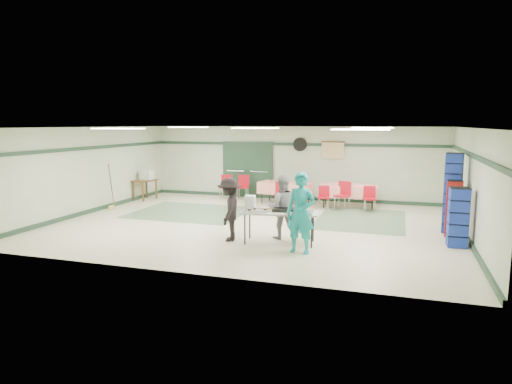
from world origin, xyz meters
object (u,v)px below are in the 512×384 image
(dining_table_b, at_px, (285,188))
(chair_b, at_px, (324,195))
(dining_table_a, at_px, (348,191))
(printer_table, at_px, (145,183))
(chair_d, at_px, (281,192))
(chair_loose_b, at_px, (226,184))
(chair_loose_a, at_px, (243,184))
(crate_stack_blue_b, at_px, (458,217))
(crate_stack_red, at_px, (454,209))
(volunteer_teal, at_px, (301,213))
(chair_c, at_px, (370,196))
(office_printer, at_px, (147,175))
(volunteer_dark, at_px, (229,209))
(serving_table, at_px, (280,213))
(crate_stack_blue_a, at_px, (453,193))
(chair_a, at_px, (343,193))
(volunteer_grey, at_px, (282,207))
(broom, at_px, (111,186))

(dining_table_b, bearing_deg, chair_b, -11.51)
(dining_table_a, height_order, printer_table, dining_table_a)
(chair_b, xyz_separation_m, chair_d, (-1.47, 0.01, 0.04))
(chair_b, distance_m, chair_loose_b, 3.90)
(chair_loose_a, xyz_separation_m, crate_stack_blue_b, (6.88, -4.80, 0.13))
(chair_d, distance_m, crate_stack_red, 5.84)
(volunteer_teal, xyz_separation_m, chair_loose_a, (-3.56, 6.38, -0.33))
(chair_c, bearing_deg, office_printer, 171.31)
(volunteer_teal, height_order, chair_d, volunteer_teal)
(chair_loose_a, bearing_deg, printer_table, -166.18)
(volunteer_dark, xyz_separation_m, dining_table_b, (0.04, 5.36, -0.19))
(chair_b, relative_size, chair_loose_a, 0.85)
(dining_table_b, bearing_deg, serving_table, -67.36)
(serving_table, xyz_separation_m, office_printer, (-6.33, 4.62, 0.20))
(crate_stack_blue_a, bearing_deg, chair_loose_a, 153.79)
(chair_loose_a, bearing_deg, chair_loose_b, -167.96)
(volunteer_dark, height_order, dining_table_b, volunteer_dark)
(volunteer_teal, xyz_separation_m, printer_table, (-6.98, 5.13, -0.25))
(serving_table, bearing_deg, crate_stack_red, 18.78)
(chair_a, height_order, chair_loose_b, chair_a)
(chair_a, height_order, chair_b, chair_a)
(serving_table, xyz_separation_m, crate_stack_blue_b, (3.97, 0.93, -0.03))
(chair_a, bearing_deg, chair_loose_a, -179.00)
(serving_table, distance_m, crate_stack_blue_a, 4.62)
(chair_loose_b, height_order, crate_stack_blue_a, crate_stack_blue_a)
(serving_table, relative_size, chair_d, 2.22)
(chair_a, bearing_deg, crate_stack_red, -25.76)
(dining_table_b, distance_m, chair_loose_a, 1.80)
(chair_loose_a, bearing_deg, chair_b, -24.69)
(dining_table_b, height_order, crate_stack_red, crate_stack_red)
(chair_b, bearing_deg, chair_c, -7.70)
(volunteer_grey, xyz_separation_m, chair_loose_b, (-3.44, 5.06, -0.23))
(chair_d, bearing_deg, chair_c, -8.74)
(dining_table_a, height_order, dining_table_b, same)
(chair_b, distance_m, office_printer, 6.63)
(volunteer_grey, height_order, dining_table_a, volunteer_grey)
(dining_table_a, height_order, broom, broom)
(chair_c, bearing_deg, dining_table_a, 133.15)
(printer_table, bearing_deg, crate_stack_blue_b, -9.10)
(chair_a, distance_m, office_printer, 7.26)
(dining_table_b, relative_size, chair_loose_a, 2.13)
(dining_table_b, xyz_separation_m, chair_a, (2.10, -0.56, 0.01))
(serving_table, height_order, broom, broom)
(dining_table_a, xyz_separation_m, dining_table_b, (-2.20, 0.00, -0.00))
(chair_b, height_order, crate_stack_blue_b, crate_stack_blue_b)
(crate_stack_blue_a, bearing_deg, office_printer, 167.48)
(volunteer_grey, relative_size, chair_b, 2.03)
(chair_a, xyz_separation_m, chair_loose_b, (-4.43, 0.85, -0.02))
(crate_stack_blue_b, bearing_deg, dining_table_a, 124.35)
(volunteer_dark, relative_size, dining_table_a, 0.78)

